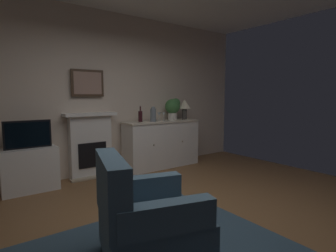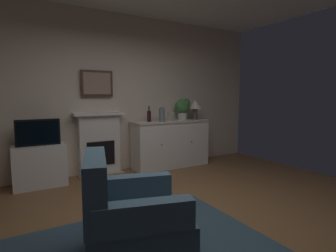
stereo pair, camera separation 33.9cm
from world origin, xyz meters
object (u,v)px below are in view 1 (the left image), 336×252
at_px(wine_glass_center, 164,114).
at_px(armchair, 145,219).
at_px(tv_cabinet, 30,169).
at_px(tv_set, 28,134).
at_px(table_lamp, 185,106).
at_px(potted_plant_small, 173,107).
at_px(sideboard_cabinet, 162,144).
at_px(framed_picture, 88,83).
at_px(wine_glass_left, 159,115).
at_px(vase_decorative, 153,114).
at_px(wine_bottle, 140,116).
at_px(fireplace_unit, 91,145).

height_order(wine_glass_center, armchair, wine_glass_center).
relative_size(tv_cabinet, tv_set, 1.21).
distance_m(table_lamp, potted_plant_small, 0.27).
bearing_deg(wine_glass_center, sideboard_cabinet, 144.33).
distance_m(framed_picture, wine_glass_left, 1.42).
distance_m(vase_decorative, armchair, 2.99).
relative_size(wine_bottle, armchair, 0.30).
bearing_deg(vase_decorative, sideboard_cabinet, 12.45).
bearing_deg(wine_glass_center, vase_decorative, -174.48).
xyz_separation_m(vase_decorative, tv_set, (-2.10, 0.04, -0.21)).
distance_m(wine_bottle, tv_cabinet, 2.00).
relative_size(table_lamp, wine_glass_center, 2.42).
bearing_deg(fireplace_unit, wine_glass_left, -9.05).
bearing_deg(wine_glass_left, sideboard_cabinet, 19.42).
xyz_separation_m(sideboard_cabinet, tv_cabinet, (-2.33, 0.02, -0.14)).
height_order(wine_bottle, tv_cabinet, wine_bottle).
distance_m(vase_decorative, tv_set, 2.11).
relative_size(wine_glass_left, armchair, 0.17).
bearing_deg(armchair, wine_glass_left, 53.85).
xyz_separation_m(sideboard_cabinet, potted_plant_small, (0.31, 0.05, 0.71)).
bearing_deg(vase_decorative, wine_glass_center, 5.52).
bearing_deg(tv_cabinet, wine_glass_left, -1.06).
xyz_separation_m(sideboard_cabinet, armchair, (-1.86, -2.46, -0.07)).
relative_size(fireplace_unit, wine_glass_center, 6.67).
bearing_deg(tv_set, wine_glass_left, -0.47).
relative_size(sideboard_cabinet, tv_cabinet, 2.05).
height_order(sideboard_cabinet, vase_decorative, vase_decorative).
height_order(wine_bottle, vase_decorative, wine_bottle).
distance_m(fireplace_unit, wine_glass_left, 1.38).
bearing_deg(fireplace_unit, wine_bottle, -9.16).
bearing_deg(framed_picture, tv_set, -166.69).
height_order(framed_picture, armchair, framed_picture).
distance_m(wine_bottle, potted_plant_small, 0.78).
bearing_deg(wine_glass_left, table_lamp, 2.35).
bearing_deg(vase_decorative, wine_bottle, 160.15).
xyz_separation_m(wine_glass_center, potted_plant_small, (0.28, 0.07, 0.13)).
height_order(framed_picture, wine_glass_left, framed_picture).
xyz_separation_m(table_lamp, wine_glass_center, (-0.54, -0.02, -0.16)).
height_order(wine_bottle, potted_plant_small, potted_plant_small).
height_order(wine_glass_left, potted_plant_small, potted_plant_small).
height_order(framed_picture, vase_decorative, framed_picture).
bearing_deg(wine_glass_left, vase_decorative, -171.20).
relative_size(wine_glass_left, potted_plant_small, 0.38).
distance_m(wine_glass_center, vase_decorative, 0.26).
bearing_deg(potted_plant_small, sideboard_cabinet, -171.72).
xyz_separation_m(tv_set, armchair, (0.47, -2.45, -0.45)).
bearing_deg(armchair, vase_decorative, 55.98).
bearing_deg(fireplace_unit, armchair, -100.73).
relative_size(wine_bottle, wine_glass_left, 1.76).
bearing_deg(table_lamp, sideboard_cabinet, -180.00).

